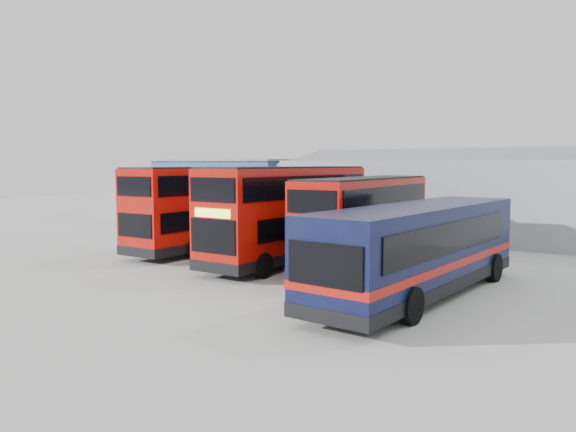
# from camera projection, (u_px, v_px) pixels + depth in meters

# --- Properties ---
(ground_plane) EXTENTS (120.00, 120.00, 0.00)m
(ground_plane) POSITION_uv_depth(u_px,v_px,m) (227.00, 275.00, 24.32)
(ground_plane) COLOR #A5A5A0
(ground_plane) RESTS_ON ground
(office_block) EXTENTS (12.30, 8.32, 5.12)m
(office_block) POSITION_uv_depth(u_px,v_px,m) (238.00, 190.00, 46.72)
(office_block) COLOR navy
(office_block) RESTS_ON ground
(maintenance_shed) EXTENTS (30.50, 12.00, 5.89)m
(maintenance_shed) POSITION_uv_depth(u_px,v_px,m) (523.00, 198.00, 36.12)
(maintenance_shed) COLOR gray
(maintenance_shed) RESTS_ON ground
(double_decker_left) EXTENTS (2.93, 10.98, 4.62)m
(double_decker_left) POSITION_uv_depth(u_px,v_px,m) (210.00, 209.00, 31.19)
(double_decker_left) COLOR #BB110A
(double_decker_left) RESTS_ON ground
(double_decker_centre) EXTENTS (2.85, 11.03, 4.65)m
(double_decker_centre) POSITION_uv_depth(u_px,v_px,m) (289.00, 215.00, 27.14)
(double_decker_centre) COLOR #BB110A
(double_decker_centre) RESTS_ON ground
(double_decker_right) EXTENTS (2.81, 9.97, 4.18)m
(double_decker_right) POSITION_uv_depth(u_px,v_px,m) (365.00, 224.00, 25.36)
(double_decker_right) COLOR #BB110A
(double_decker_right) RESTS_ON ground
(single_decker_blue) EXTENTS (3.60, 12.38, 3.31)m
(single_decker_blue) POSITION_uv_depth(u_px,v_px,m) (419.00, 252.00, 20.14)
(single_decker_blue) COLOR #0B1434
(single_decker_blue) RESTS_ON ground
(panel_van) EXTENTS (2.87, 4.81, 1.97)m
(panel_van) POSITION_uv_depth(u_px,v_px,m) (195.00, 211.00, 44.05)
(panel_van) COLOR white
(panel_van) RESTS_ON ground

